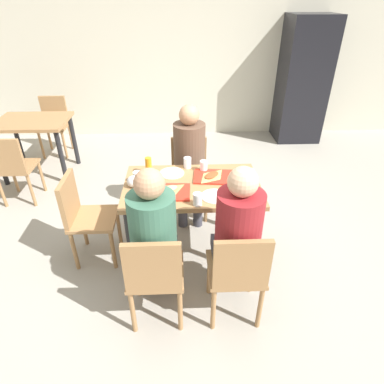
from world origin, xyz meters
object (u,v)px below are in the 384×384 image
object	(u,v)px
person_in_brown_jacket	(237,231)
background_chair_far	(54,121)
paper_plate_center	(172,173)
pizza_slice_b	(212,176)
pizza_slice_a	(169,190)
drink_fridge	(303,81)
plastic_cup_d	(204,166)
paper_plate_near_edge	(215,196)
plastic_cup_c	(137,177)
person_in_red	(154,233)
condiment_bottle	(149,166)
tray_red_far	(215,177)
soda_can	(250,176)
plastic_cup_b	(197,199)
background_chair_near	(12,165)
background_table	(34,130)
chair_near_right	(238,271)
foil_bundle	(133,182)
plastic_cup_a	(187,163)
tray_red_near	(168,192)
chair_near_left	(155,274)
chair_left_end	(83,213)
person_far_side	(190,156)
chair_far_side	(189,171)

from	to	relation	value
person_in_brown_jacket	background_chair_far	world-z (taller)	person_in_brown_jacket
paper_plate_center	pizza_slice_b	bearing A→B (deg)	-15.61
pizza_slice_a	drink_fridge	bearing A→B (deg)	55.01
background_chair_far	plastic_cup_d	bearing A→B (deg)	-46.27
paper_plate_near_edge	plastic_cup_c	size ratio (longest dim) A/B	2.20
person_in_red	condiment_bottle	xyz separation A→B (m)	(-0.09, 0.81, 0.11)
tray_red_far	pizza_slice_b	world-z (taller)	pizza_slice_b
plastic_cup_c	soda_can	xyz separation A→B (m)	(0.96, -0.04, 0.01)
plastic_cup_b	background_chair_near	bearing A→B (deg)	147.58
person_in_brown_jacket	background_table	distance (m)	3.25
tray_red_far	plastic_cup_d	world-z (taller)	plastic_cup_d
chair_near_right	plastic_cup_c	bearing A→B (deg)	133.12
foil_bundle	plastic_cup_a	bearing A→B (deg)	35.39
tray_red_near	tray_red_far	world-z (taller)	same
tray_red_near	background_table	bearing A→B (deg)	134.26
chair_near_right	person_in_brown_jacket	distance (m)	0.28
condiment_bottle	plastic_cup_c	bearing A→B (deg)	-120.71
person_in_red	tray_red_near	world-z (taller)	person_in_red
chair_near_left	chair_left_end	world-z (taller)	same
person_in_red	person_far_side	distance (m)	1.25
chair_near_right	person_in_brown_jacket	size ratio (longest dim) A/B	0.67
plastic_cup_b	condiment_bottle	distance (m)	0.65
pizza_slice_b	plastic_cup_d	bearing A→B (deg)	114.80
condiment_bottle	chair_near_right	bearing A→B (deg)	-54.97
paper_plate_near_edge	plastic_cup_c	xyz separation A→B (m)	(-0.64, 0.26, 0.05)
drink_fridge	condiment_bottle	bearing A→B (deg)	-130.46
person_far_side	background_table	distance (m)	2.27
chair_near_right	person_far_side	size ratio (longest dim) A/B	0.67
soda_can	condiment_bottle	size ratio (longest dim) A/B	0.76
chair_far_side	plastic_cup_d	size ratio (longest dim) A/B	8.47
plastic_cup_d	foil_bundle	xyz separation A→B (m)	(-0.61, -0.26, 0.00)
person_in_brown_jacket	tray_red_near	bearing A→B (deg)	135.65
plastic_cup_a	paper_plate_near_edge	bearing A→B (deg)	-68.40
plastic_cup_a	drink_fridge	xyz separation A→B (m)	(1.91, 2.54, 0.13)
paper_plate_center	plastic_cup_a	world-z (taller)	plastic_cup_a
person_far_side	paper_plate_center	distance (m)	0.45
chair_near_right	plastic_cup_d	size ratio (longest dim) A/B	8.47
person_in_red	background_chair_far	bearing A→B (deg)	119.13
person_far_side	background_chair_near	distance (m)	2.04
tray_red_near	foil_bundle	world-z (taller)	foil_bundle
background_chair_near	chair_near_right	bearing A→B (deg)	-37.05
background_chair_far	chair_near_left	bearing A→B (deg)	-61.95
paper_plate_center	foil_bundle	world-z (taller)	foil_bundle
plastic_cup_a	plastic_cup_d	xyz separation A→B (m)	(0.14, -0.07, 0.00)
pizza_slice_a	plastic_cup_b	distance (m)	0.30
pizza_slice_b	plastic_cup_b	xyz separation A→B (m)	(-0.15, -0.41, 0.03)
plastic_cup_d	soda_can	distance (m)	0.44
person_in_red	background_chair_near	world-z (taller)	person_in_red
plastic_cup_c	background_chair_far	bearing A→B (deg)	122.61
plastic_cup_a	chair_near_left	bearing A→B (deg)	-103.81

